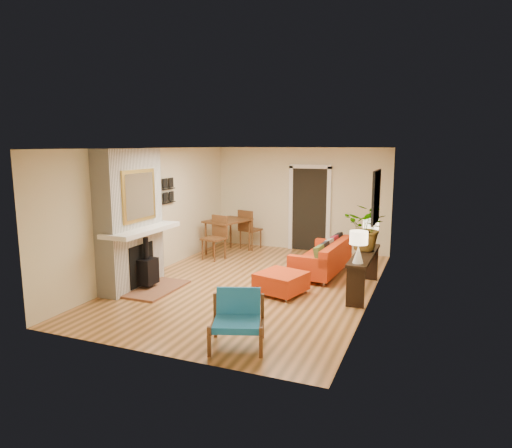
% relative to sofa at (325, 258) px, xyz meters
% --- Properties ---
extents(room_shell, '(6.50, 6.50, 6.50)m').
position_rel_sofa_xyz_m(room_shell, '(-0.53, 1.39, 0.91)').
color(room_shell, tan).
rests_on(room_shell, ground).
extents(fireplace, '(1.09, 1.68, 2.60)m').
position_rel_sofa_xyz_m(fireplace, '(-3.13, -2.24, 0.91)').
color(fireplace, white).
rests_on(fireplace, ground).
extents(sofa, '(0.93, 1.95, 0.75)m').
position_rel_sofa_xyz_m(sofa, '(0.00, 0.00, 0.00)').
color(sofa, silver).
rests_on(sofa, ground).
extents(ottoman, '(0.95, 0.95, 0.39)m').
position_rel_sofa_xyz_m(ottoman, '(-0.43, -1.58, -0.10)').
color(ottoman, silver).
rests_on(ottoman, ground).
extents(blue_chair, '(0.89, 0.88, 0.74)m').
position_rel_sofa_xyz_m(blue_chair, '(-0.30, -3.80, 0.07)').
color(blue_chair, brown).
rests_on(blue_chair, ground).
extents(dining_table, '(1.14, 1.95, 1.02)m').
position_rel_sofa_xyz_m(dining_table, '(-2.60, 0.92, 0.34)').
color(dining_table, brown).
rests_on(dining_table, ground).
extents(console_table, '(0.34, 1.85, 0.72)m').
position_rel_sofa_xyz_m(console_table, '(0.94, -0.95, 0.25)').
color(console_table, black).
rests_on(console_table, ground).
extents(lamp_near, '(0.30, 0.30, 0.54)m').
position_rel_sofa_xyz_m(lamp_near, '(0.94, -1.66, 0.73)').
color(lamp_near, white).
rests_on(lamp_near, console_table).
extents(lamp_far, '(0.30, 0.30, 0.54)m').
position_rel_sofa_xyz_m(lamp_far, '(0.94, -0.23, 0.73)').
color(lamp_far, white).
rests_on(lamp_far, console_table).
extents(houseplant, '(0.94, 0.87, 0.87)m').
position_rel_sofa_xyz_m(houseplant, '(0.93, -0.65, 0.83)').
color(houseplant, '#1E5919').
rests_on(houseplant, console_table).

